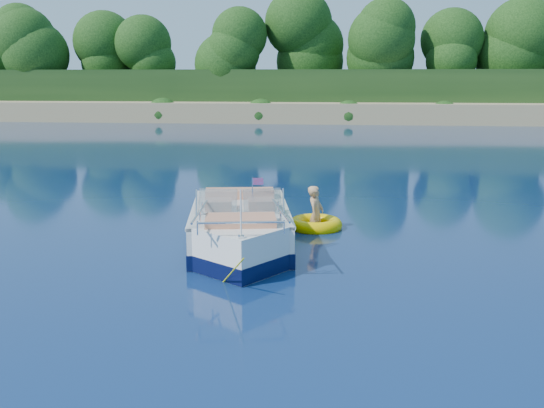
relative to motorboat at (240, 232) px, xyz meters
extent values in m
plane|color=#091840|center=(1.70, -1.13, -0.36)|extent=(160.00, 160.00, 0.00)
cube|color=tan|center=(1.70, 36.87, 0.14)|extent=(170.00, 8.00, 2.00)
cube|color=black|center=(1.70, 63.87, 0.64)|extent=(170.00, 56.00, 6.00)
cylinder|color=black|center=(-16.30, 39.37, 2.74)|extent=(0.44, 0.44, 3.20)
sphere|color=black|center=(-16.30, 39.37, 5.78)|extent=(5.28, 5.28, 5.28)
cylinder|color=black|center=(1.70, 40.87, 2.94)|extent=(0.44, 0.44, 3.60)
sphere|color=black|center=(1.70, 40.87, 6.36)|extent=(5.94, 5.94, 5.94)
cube|color=white|center=(-0.06, 0.36, -0.06)|extent=(2.52, 3.93, 1.01)
cube|color=white|center=(0.23, -1.34, -0.06)|extent=(1.90, 1.90, 1.01)
cube|color=black|center=(-0.06, 0.36, -0.20)|extent=(2.56, 3.97, 0.29)
cube|color=black|center=(0.23, -1.34, -0.20)|extent=(1.94, 1.94, 0.29)
cube|color=tan|center=(-0.11, 0.65, 0.22)|extent=(1.96, 2.78, 0.10)
cube|color=white|center=(-0.06, 0.36, 0.42)|extent=(2.56, 3.94, 0.06)
cube|color=black|center=(-0.40, 2.34, -0.02)|extent=(0.58, 0.42, 0.87)
cube|color=#8C9EA5|center=(-0.38, -0.38, 0.70)|extent=(0.76, 0.28, 0.47)
cube|color=#8C9EA5|center=(0.48, -0.23, 0.70)|extent=(0.80, 0.47, 0.47)
cube|color=tan|center=(-0.45, 0.05, 0.45)|extent=(0.61, 0.61, 0.39)
cube|color=tan|center=(0.41, 0.20, 0.45)|extent=(0.61, 0.61, 0.39)
cube|color=tan|center=(-0.23, 1.32, 0.45)|extent=(1.58, 0.78, 0.37)
cube|color=tan|center=(0.20, -1.16, 0.43)|extent=(1.38, 0.93, 0.33)
cylinder|color=white|center=(0.36, -2.06, 0.86)|extent=(0.03, 0.03, 0.82)
cube|color=red|center=(0.39, -0.24, 1.08)|extent=(0.21, 0.05, 0.14)
cube|color=silver|center=(0.36, -2.11, 0.47)|extent=(0.11, 0.07, 0.05)
cylinder|color=yellow|center=(0.28, -2.47, -0.02)|extent=(0.54, 0.92, 0.74)
torus|color=#F5C600|center=(1.44, 1.88, -0.27)|extent=(1.63, 1.63, 0.33)
torus|color=red|center=(1.44, 1.88, -0.26)|extent=(1.34, 1.34, 0.11)
imported|color=tan|center=(1.46, 1.96, -0.36)|extent=(0.51, 0.81, 1.49)
camera|label=1|loc=(1.96, -11.74, 3.08)|focal=40.00mm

